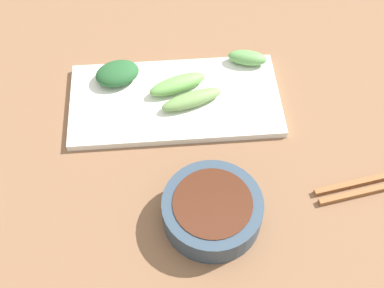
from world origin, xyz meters
The scene contains 7 objects.
tabletop centered at (0.00, 0.00, 0.01)m, with size 2.10×2.10×0.02m, color brown.
sauce_bowl centered at (-0.11, -0.03, 0.04)m, with size 0.13×0.13×0.04m.
serving_plate centered at (0.10, 0.01, 0.03)m, with size 0.16×0.33×0.01m, color white.
broccoli_stalk_0 centered at (0.12, 0.00, 0.04)m, with size 0.03×0.09×0.02m, color #71B056.
broccoli_leafy_1 centered at (0.14, 0.10, 0.05)m, with size 0.05×0.07×0.03m, color #275E2F.
broccoli_stalk_2 centered at (0.08, -0.02, 0.04)m, with size 0.03×0.10×0.02m, color #74A056.
broccoli_stalk_3 centered at (0.16, -0.12, 0.04)m, with size 0.03×0.06×0.02m, color #65A556.
Camera 1 is at (-0.42, 0.02, 0.64)m, focal length 46.90 mm.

